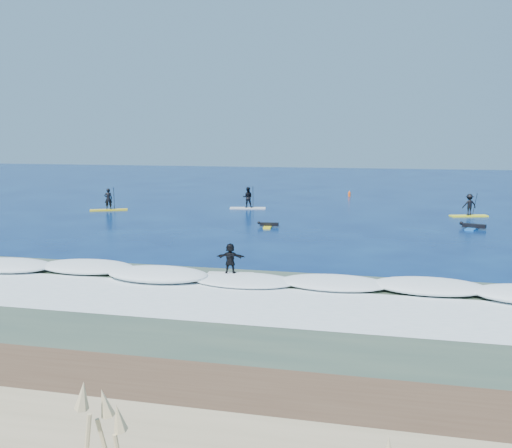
% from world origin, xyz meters
% --- Properties ---
extents(ground, '(160.00, 160.00, 0.00)m').
position_xyz_m(ground, '(0.00, 0.00, 0.00)').
color(ground, '#031340').
rests_on(ground, ground).
extents(wet_sand_strip, '(90.00, 5.00, 0.08)m').
position_xyz_m(wet_sand_strip, '(0.00, -21.50, 0.00)').
color(wet_sand_strip, '#483221').
rests_on(wet_sand_strip, ground).
extents(shallow_water, '(90.00, 13.00, 0.01)m').
position_xyz_m(shallow_water, '(0.00, -14.00, 0.01)').
color(shallow_water, '#314336').
rests_on(shallow_water, ground).
extents(breaking_wave, '(40.00, 6.00, 0.30)m').
position_xyz_m(breaking_wave, '(0.00, -10.00, 0.00)').
color(breaking_wave, white).
rests_on(breaking_wave, ground).
extents(whitewater, '(34.00, 5.00, 0.02)m').
position_xyz_m(whitewater, '(0.00, -13.00, 0.00)').
color(whitewater, silver).
rests_on(whitewater, ground).
extents(sup_paddler_left, '(3.22, 2.11, 2.24)m').
position_xyz_m(sup_paddler_left, '(-16.53, 11.23, 0.70)').
color(sup_paddler_left, gold).
rests_on(sup_paddler_left, ground).
extents(sup_paddler_center, '(3.28, 1.40, 2.24)m').
position_xyz_m(sup_paddler_center, '(-5.00, 15.16, 0.84)').
color(sup_paddler_center, silver).
rests_on(sup_paddler_center, ground).
extents(sup_paddler_right, '(3.10, 1.63, 2.11)m').
position_xyz_m(sup_paddler_right, '(13.61, 14.43, 0.82)').
color(sup_paddler_right, '#FFF61B').
rests_on(sup_paddler_right, ground).
extents(prone_paddler_near, '(1.55, 1.98, 0.41)m').
position_xyz_m(prone_paddler_near, '(-1.12, 5.52, 0.14)').
color(prone_paddler_near, yellow).
rests_on(prone_paddler_near, ground).
extents(prone_paddler_far, '(1.76, 2.33, 0.47)m').
position_xyz_m(prone_paddler_far, '(13.06, 8.01, 0.16)').
color(prone_paddler_far, blue).
rests_on(prone_paddler_far, ground).
extents(wave_surfer, '(2.16, 0.86, 1.52)m').
position_xyz_m(wave_surfer, '(0.21, -9.31, 0.85)').
color(wave_surfer, white).
rests_on(wave_surfer, breaking_wave).
extents(marker_buoy, '(0.28, 0.28, 0.68)m').
position_xyz_m(marker_buoy, '(3.18, 27.28, 0.30)').
color(marker_buoy, '#FF5516').
rests_on(marker_buoy, ground).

